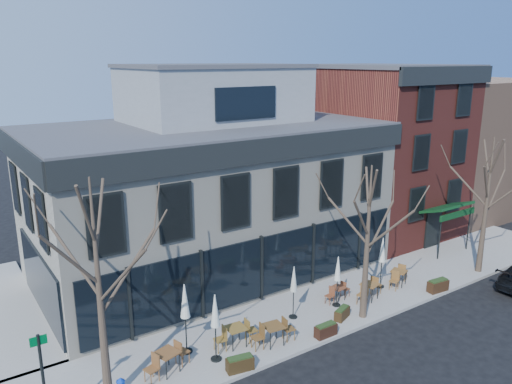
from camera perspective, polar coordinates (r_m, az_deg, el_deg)
ground at (r=24.88m, az=0.48°, el=-12.59°), size 120.00×120.00×0.00m
sidewalk_front at (r=25.21m, az=9.58°, el=-12.22°), size 33.50×4.70×0.15m
corner_building at (r=27.27m, az=-5.43°, el=0.50°), size 18.39×10.39×11.10m
red_brick_building at (r=34.95m, az=13.57°, el=4.88°), size 8.20×11.78×11.18m
bg_building at (r=43.45m, az=21.53°, el=5.32°), size 12.00×12.00×10.00m
tree_corner at (r=17.10m, az=-17.42°, el=-10.91°), size 3.93×3.98×7.92m
tree_mid at (r=22.45m, az=12.63°, el=-5.51°), size 3.50×3.55×7.04m
tree_right at (r=29.35m, az=24.86°, el=-1.23°), size 3.72×3.77×7.48m
sign_pole at (r=17.54m, az=-23.16°, el=-18.93°), size 0.50×0.10×3.40m
cafe_set_0 at (r=19.85m, az=-10.10°, el=-18.34°), size 2.03×1.02×1.04m
cafe_set_1 at (r=21.11m, az=-2.31°, el=-15.92°), size 1.95×0.82×1.02m
cafe_set_2 at (r=21.21m, az=2.00°, el=-15.74°), size 2.01×0.88×1.04m
cafe_set_3 at (r=24.97m, az=9.30°, el=-11.20°), size 1.61×0.71×0.83m
cafe_set_4 at (r=25.31m, az=12.83°, el=-10.81°), size 1.94×0.96×0.99m
cafe_set_5 at (r=27.18m, az=15.98°, el=-9.21°), size 1.85×1.10×0.96m
umbrella_0 at (r=20.12m, az=-8.12°, el=-12.64°), size 0.47×0.47×2.95m
umbrella_1 at (r=19.59m, az=-4.69°, el=-13.76°), size 0.44×0.44×2.78m
umbrella_2 at (r=22.62m, az=4.34°, el=-10.19°), size 0.40×0.40×2.49m
umbrella_3 at (r=23.89m, az=9.33°, el=-8.93°), size 0.40×0.40×2.50m
umbrella_4 at (r=26.18m, az=14.24°, el=-6.72°), size 0.43×0.43×2.67m
planter_0 at (r=19.82m, az=-1.86°, el=-19.00°), size 1.09×0.60×0.58m
planter_1 at (r=22.06m, az=7.98°, el=-15.35°), size 1.00×0.40×0.56m
planter_2 at (r=23.48m, az=9.81°, el=-13.48°), size 1.00×0.69×0.52m
planter_3 at (r=27.17m, az=20.07°, el=-9.99°), size 1.16×0.56×0.63m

